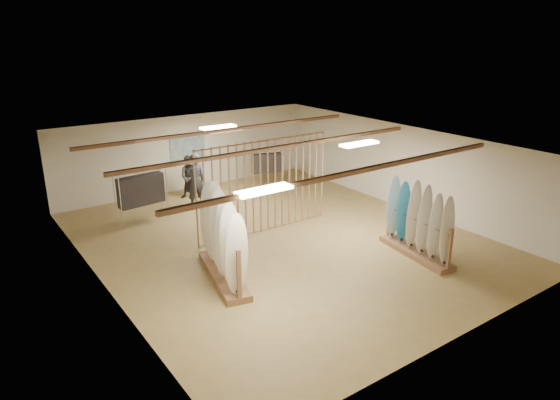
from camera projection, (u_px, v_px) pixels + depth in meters
floor at (280, 239)px, 14.44m from camera, size 12.00×12.00×0.00m
ceiling at (280, 144)px, 13.54m from camera, size 12.00×12.00×0.00m
wall_back at (188, 152)px, 18.63m from camera, size 12.00×0.00×12.00m
wall_front at (464, 275)px, 9.35m from camera, size 12.00×0.00×12.00m
wall_left at (99, 233)px, 11.26m from camera, size 0.00×12.00×12.00m
wall_right at (402, 167)px, 16.72m from camera, size 0.00×12.00×12.00m
ceiling_slats at (280, 147)px, 13.56m from camera, size 9.50×6.12×0.10m
light_panels at (280, 147)px, 13.56m from camera, size 1.20×0.35×0.06m
bamboo_partition at (264, 186)px, 14.61m from camera, size 4.45×0.05×2.78m
poster at (187, 147)px, 18.55m from camera, size 1.40×0.03×0.90m
rack_left at (223, 250)px, 11.94m from camera, size 1.22×2.79×2.20m
rack_right at (417, 232)px, 13.20m from camera, size 0.89×2.49×1.97m
clothing_rack_a at (141, 190)px, 15.35m from camera, size 1.53×0.53×1.64m
clothing_rack_b at (267, 163)px, 19.25m from camera, size 1.19×0.65×1.33m
shopper_a at (195, 177)px, 16.68m from camera, size 0.82×0.59×2.15m
shopper_b at (190, 174)px, 17.67m from camera, size 1.08×1.02×1.78m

